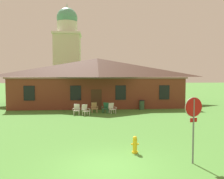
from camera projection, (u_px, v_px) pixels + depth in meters
name	position (u px, v px, depth m)	size (l,w,h in m)	color
ground_plane	(108.00, 168.00, 9.26)	(200.00, 200.00, 0.00)	#477F33
brick_building	(97.00, 81.00, 29.57)	(19.28, 10.40, 5.64)	brown
dome_tower	(67.00, 53.00, 45.56)	(5.18, 5.18, 17.14)	beige
stop_sign	(194.00, 117.00, 9.58)	(0.79, 0.23, 2.70)	slate
lawn_chair_by_porch	(77.00, 109.00, 21.60)	(0.65, 0.68, 0.96)	silver
lawn_chair_near_door	(85.00, 110.00, 21.29)	(0.82, 0.85, 0.96)	silver
lawn_chair_left_end	(94.00, 107.00, 22.87)	(0.69, 0.73, 0.96)	tan
lawn_chair_middle	(106.00, 107.00, 22.73)	(0.76, 0.82, 0.96)	#28704C
lawn_chair_right_end	(112.00, 108.00, 22.40)	(0.77, 0.82, 0.96)	silver
fire_hydrant	(135.00, 145.00, 10.97)	(0.36, 0.28, 0.79)	gold
trash_bin	(142.00, 105.00, 24.81)	(0.56, 0.56, 0.98)	#335638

